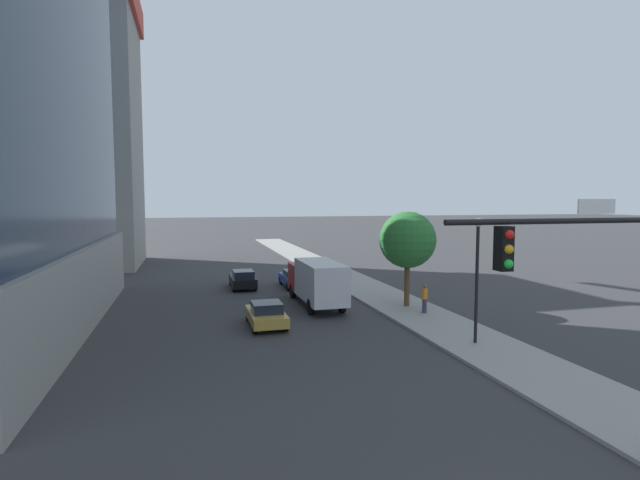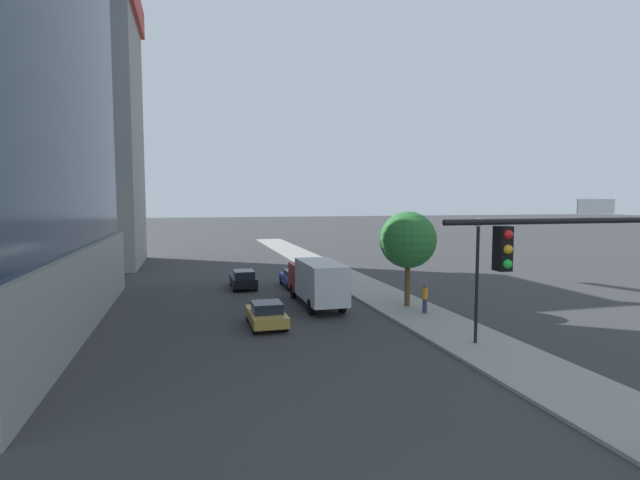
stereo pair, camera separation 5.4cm
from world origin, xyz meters
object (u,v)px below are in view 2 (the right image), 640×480
at_px(car_blue, 294,278).
at_px(pedestrian_orange_shirt, 425,298).
at_px(car_black, 243,279).
at_px(box_truck, 317,280).
at_px(traffic_light_pole, 598,285).
at_px(construction_building, 66,114).
at_px(car_gold, 267,314).
at_px(street_tree, 408,240).
at_px(street_lamp, 477,262).

relative_size(car_blue, pedestrian_orange_shirt, 2.50).
bearing_deg(car_black, box_truck, -62.74).
height_order(traffic_light_pole, box_truck, traffic_light_pole).
height_order(construction_building, car_gold, construction_building).
distance_m(construction_building, street_tree, 39.99).
xyz_separation_m(car_blue, car_gold, (-4.12, -11.96, -0.00)).
height_order(street_lamp, car_black, street_lamp).
relative_size(traffic_light_pole, pedestrian_orange_shirt, 3.90).
relative_size(street_lamp, street_tree, 0.98).
bearing_deg(car_gold, car_black, 90.00).
bearing_deg(pedestrian_orange_shirt, street_lamp, -94.87).
xyz_separation_m(street_tree, car_gold, (-9.71, -2.23, -3.83)).
xyz_separation_m(construction_building, street_lamp, (25.80, -36.47, -12.01)).
height_order(traffic_light_pole, car_gold, traffic_light_pole).
xyz_separation_m(traffic_light_pole, car_black, (-5.75, 29.52, -4.26)).
relative_size(street_tree, box_truck, 0.78).
bearing_deg(car_blue, construction_building, 138.52).
distance_m(street_lamp, car_blue, 19.33).
height_order(car_blue, car_black, car_black).
distance_m(street_tree, box_truck, 6.60).
distance_m(traffic_light_pole, street_tree, 19.79).
height_order(street_tree, car_black, street_tree).
relative_size(street_tree, car_blue, 1.39).
bearing_deg(box_truck, construction_building, 128.59).
relative_size(street_lamp, car_blue, 1.36).
distance_m(car_black, box_truck, 9.04).
bearing_deg(street_lamp, pedestrian_orange_shirt, 85.13).
bearing_deg(pedestrian_orange_shirt, construction_building, 131.23).
bearing_deg(construction_building, pedestrian_orange_shirt, -48.77).
height_order(street_tree, car_gold, street_tree).
height_order(street_tree, box_truck, street_tree).
bearing_deg(car_gold, street_tree, 12.91).
bearing_deg(car_black, car_blue, -5.61).
distance_m(car_black, pedestrian_orange_shirt, 15.78).
height_order(car_gold, box_truck, box_truck).
xyz_separation_m(street_tree, car_black, (-9.71, 10.14, -3.78)).
distance_m(construction_building, traffic_light_pole, 53.42).
bearing_deg(street_lamp, construction_building, 125.28).
distance_m(traffic_light_pole, street_lamp, 11.45).
bearing_deg(car_black, street_lamp, -63.42).
xyz_separation_m(car_black, pedestrian_orange_shirt, (9.90, -12.29, 0.33)).
height_order(box_truck, pedestrian_orange_shirt, box_truck).
xyz_separation_m(car_black, box_truck, (4.12, -7.99, 1.00)).
height_order(construction_building, street_tree, construction_building).
relative_size(street_lamp, pedestrian_orange_shirt, 3.41).
xyz_separation_m(construction_building, street_tree, (26.16, -27.92, -11.63)).
relative_size(box_truck, pedestrian_orange_shirt, 4.44).
height_order(street_lamp, car_blue, street_lamp).
bearing_deg(car_blue, street_lamp, -74.02).
bearing_deg(pedestrian_orange_shirt, street_tree, 95.02).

